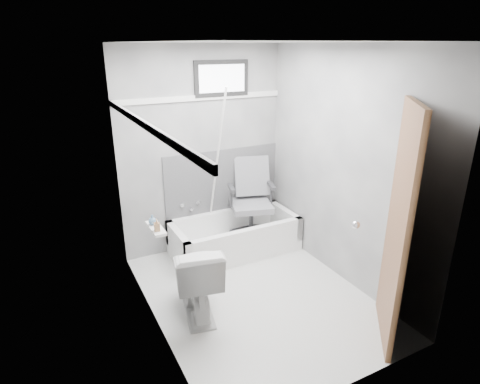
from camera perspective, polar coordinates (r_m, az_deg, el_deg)
floor at (r=4.18m, az=2.29°, el=-14.48°), size 2.60×2.60×0.00m
ceiling at (r=3.43m, az=2.88°, el=20.54°), size 2.60×2.60×0.00m
wall_back at (r=4.75m, az=-5.32°, el=5.80°), size 2.00×0.02×2.40m
wall_front at (r=2.68m, az=16.64°, el=-6.89°), size 2.00×0.02×2.40m
wall_left at (r=3.28m, az=-12.80°, el=-1.41°), size 0.02×2.60×2.40m
wall_right at (r=4.20m, az=14.48°, el=3.27°), size 0.02×2.60×2.40m
bathtub at (r=4.87m, az=-0.75°, el=-6.18°), size 1.50×0.70×0.42m
office_chair at (r=4.86m, az=1.64°, el=-1.16°), size 0.70×0.70×0.97m
toilet at (r=3.78m, az=-6.27°, el=-12.01°), size 0.58×0.83×0.74m
door at (r=3.48m, az=27.95°, el=-5.70°), size 0.78×0.78×2.00m
window at (r=4.70m, az=-2.65°, el=15.85°), size 0.66×0.04×0.40m
backerboard at (r=4.95m, az=-2.45°, el=1.65°), size 1.50×0.02×0.78m
trim_back at (r=4.63m, az=-5.51°, el=13.22°), size 2.00×0.02×0.06m
trim_left at (r=3.11m, az=-13.45°, el=9.30°), size 0.02×2.60×0.06m
pole at (r=4.61m, az=-3.40°, el=3.43°), size 0.02×0.61×1.87m
shelf at (r=3.53m, az=-11.88°, el=-5.06°), size 0.10×0.32×0.02m
soap_bottle_a at (r=3.43m, az=-11.74°, el=-4.62°), size 0.06×0.06×0.11m
soap_bottle_b at (r=3.55m, az=-12.37°, el=-3.85°), size 0.09×0.09×0.09m
faucet at (r=4.86m, az=-7.11°, el=-2.01°), size 0.26×0.10×0.16m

